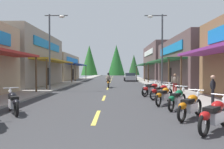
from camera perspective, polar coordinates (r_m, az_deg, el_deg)
ground at (r=32.41m, az=-0.45°, el=-2.14°), size 9.08×93.86×0.10m
sidewalk_left at (r=33.04m, az=-10.54°, el=-1.91°), size 2.50×93.86×0.12m
sidewalk_right at (r=32.80m, az=9.72°, el=-1.93°), size 2.50×93.86×0.12m
centerline_dashes at (r=34.72m, az=-0.37°, el=-1.84°), size 0.16×68.93×0.01m
storefront_left_middle at (r=25.96m, az=-25.80°, el=3.75°), size 9.58×12.15×6.05m
storefront_left_far at (r=38.31m, az=-15.71°, el=1.88°), size 8.16×13.25×4.66m
storefront_right_middle at (r=24.91m, az=23.00°, el=3.16°), size 7.99×12.40×5.42m
storefront_right_far at (r=38.92m, az=14.66°, el=3.29°), size 7.82×13.24×6.59m
streetlamp_left at (r=18.25m, az=-16.51°, el=8.90°), size 1.99×0.30×6.63m
streetlamp_right at (r=18.61m, az=13.28°, el=9.04°), size 1.99×0.30×6.79m
motorcycle_parked_right_0 at (r=6.66m, az=27.14°, el=-10.07°), size 1.62×1.54×1.04m
motorcycle_parked_right_1 at (r=8.00m, az=21.35°, el=-8.16°), size 1.51×1.65×1.04m
motorcycle_parked_right_2 at (r=9.77m, az=18.06°, el=-6.47°), size 1.38×1.76×1.04m
motorcycle_parked_right_3 at (r=10.85m, az=14.58°, el=-5.70°), size 1.32×1.80×1.04m
motorcycle_parked_right_4 at (r=12.81m, az=13.84°, el=-4.67°), size 1.75×1.39×1.04m
motorcycle_parked_right_5 at (r=14.25m, az=11.41°, el=-4.08°), size 1.77×1.37×1.04m
motorcycle_parked_right_6 at (r=15.64m, az=10.78°, el=-3.62°), size 1.52×1.65×1.04m
motorcycle_parked_left_2 at (r=9.24m, az=-26.30°, el=-6.96°), size 1.32×1.80×1.04m
rider_cruising_lead at (r=20.96m, az=-1.04°, el=-1.96°), size 0.60×2.14×1.57m
pedestrian_by_shop at (r=11.25m, az=26.75°, el=-3.51°), size 0.39×0.52×1.55m
pedestrian_browsing at (r=16.57m, az=17.43°, el=-2.04°), size 0.51×0.40×1.53m
parked_car_curbside at (r=34.64m, az=5.16°, el=-0.72°), size 2.09×4.32×1.40m
treeline_backdrop at (r=80.16m, az=-2.67°, el=3.90°), size 24.01×11.01×11.99m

